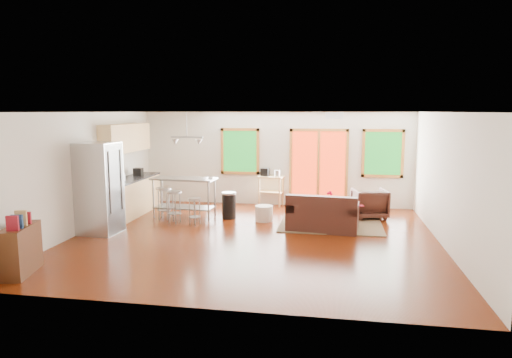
% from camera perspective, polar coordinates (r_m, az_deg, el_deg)
% --- Properties ---
extents(floor, '(7.50, 7.00, 0.02)m').
position_cam_1_polar(floor, '(9.58, -0.31, -7.44)').
color(floor, '#3D1103').
rests_on(floor, ground).
extents(ceiling, '(7.50, 7.00, 0.02)m').
position_cam_1_polar(ceiling, '(9.22, -0.32, 8.43)').
color(ceiling, white).
rests_on(ceiling, ground).
extents(back_wall, '(7.50, 0.02, 2.60)m').
position_cam_1_polar(back_wall, '(12.76, 2.44, 2.54)').
color(back_wall, silver).
rests_on(back_wall, ground).
extents(left_wall, '(0.02, 7.00, 2.60)m').
position_cam_1_polar(left_wall, '(10.63, -20.70, 0.80)').
color(left_wall, silver).
rests_on(left_wall, ground).
extents(right_wall, '(0.02, 7.00, 2.60)m').
position_cam_1_polar(right_wall, '(9.42, 22.83, -0.23)').
color(right_wall, silver).
rests_on(right_wall, ground).
extents(front_wall, '(7.50, 0.02, 2.60)m').
position_cam_1_polar(front_wall, '(5.94, -6.24, -4.39)').
color(front_wall, silver).
rests_on(front_wall, ground).
extents(window_left, '(1.10, 0.05, 1.30)m').
position_cam_1_polar(window_left, '(12.85, -2.02, 3.48)').
color(window_left, '#115116').
rests_on(window_left, back_wall).
extents(french_doors, '(1.60, 0.05, 2.10)m').
position_cam_1_polar(french_doors, '(12.63, 7.81, 1.50)').
color(french_doors, '#A8250B').
rests_on(french_doors, back_wall).
extents(window_right, '(1.10, 0.05, 1.30)m').
position_cam_1_polar(window_right, '(12.65, 15.57, 3.10)').
color(window_right, '#115116').
rests_on(window_right, back_wall).
extents(rug, '(2.34, 1.80, 0.02)m').
position_cam_1_polar(rug, '(10.79, 9.32, -5.61)').
color(rug, '#465C3C').
rests_on(rug, floor).
extents(loveseat, '(1.61, 1.01, 0.82)m').
position_cam_1_polar(loveseat, '(10.24, 8.32, -4.56)').
color(loveseat, black).
rests_on(loveseat, floor).
extents(coffee_table, '(1.25, 1.01, 0.43)m').
position_cam_1_polar(coffee_table, '(11.22, 10.03, -3.19)').
color(coffee_table, '#3D1E0C').
rests_on(coffee_table, floor).
extents(armchair, '(0.91, 0.87, 0.80)m').
position_cam_1_polar(armchair, '(11.59, 14.01, -2.80)').
color(armchair, black).
rests_on(armchair, floor).
extents(ottoman, '(0.59, 0.59, 0.35)m').
position_cam_1_polar(ottoman, '(11.60, 6.50, -3.72)').
color(ottoman, black).
rests_on(ottoman, floor).
extents(pouf, '(0.56, 0.56, 0.37)m').
position_cam_1_polar(pouf, '(10.98, 1.01, -4.32)').
color(pouf, beige).
rests_on(pouf, floor).
extents(vase, '(0.24, 0.24, 0.31)m').
position_cam_1_polar(vase, '(11.15, 9.18, -2.51)').
color(vase, silver).
rests_on(vase, coffee_table).
extents(book, '(0.21, 0.06, 0.28)m').
position_cam_1_polar(book, '(11.00, 12.23, -2.60)').
color(book, maroon).
rests_on(book, coffee_table).
extents(cabinets, '(0.64, 2.24, 2.30)m').
position_cam_1_polar(cabinets, '(12.04, -15.41, 0.10)').
color(cabinets, tan).
rests_on(cabinets, floor).
extents(refrigerator, '(0.84, 0.80, 1.96)m').
position_cam_1_polar(refrigerator, '(10.35, -18.99, -1.09)').
color(refrigerator, '#B7BABC').
rests_on(refrigerator, floor).
extents(island, '(1.61, 0.73, 1.00)m').
position_cam_1_polar(island, '(11.38, -8.97, -1.41)').
color(island, '#B7BABC').
rests_on(island, floor).
extents(cup, '(0.12, 0.10, 0.11)m').
position_cam_1_polar(cup, '(11.14, -5.71, 0.11)').
color(cup, white).
rests_on(cup, island).
extents(bar_stool_a, '(0.40, 0.40, 0.78)m').
position_cam_1_polar(bar_stool_a, '(11.28, -11.45, -2.09)').
color(bar_stool_a, '#B7BABC').
rests_on(bar_stool_a, floor).
extents(bar_stool_b, '(0.43, 0.43, 0.76)m').
position_cam_1_polar(bar_stool_b, '(10.89, -10.21, -2.53)').
color(bar_stool_b, '#B7BABC').
rests_on(bar_stool_b, floor).
extents(bar_stool_c, '(0.40, 0.40, 0.64)m').
position_cam_1_polar(bar_stool_c, '(10.62, -7.69, -3.24)').
color(bar_stool_c, '#B7BABC').
rests_on(bar_stool_c, floor).
extents(trash_can, '(0.38, 0.38, 0.65)m').
position_cam_1_polar(trash_can, '(11.25, -3.40, -3.28)').
color(trash_can, black).
rests_on(trash_can, floor).
extents(kitchen_cart, '(0.75, 0.55, 1.04)m').
position_cam_1_polar(kitchen_cart, '(12.69, 1.82, -0.16)').
color(kitchen_cart, tan).
rests_on(kitchen_cart, floor).
extents(bookshelf, '(0.54, 0.95, 1.05)m').
position_cam_1_polar(bookshelf, '(8.36, -27.38, -7.79)').
color(bookshelf, '#3D1E0C').
rests_on(bookshelf, floor).
extents(ceiling_flush, '(0.35, 0.35, 0.12)m').
position_cam_1_polar(ceiling_flush, '(9.68, 9.78, 7.84)').
color(ceiling_flush, white).
rests_on(ceiling_flush, ceiling).
extents(pendant_light, '(0.80, 0.18, 0.79)m').
position_cam_1_polar(pendant_light, '(11.17, -8.63, 4.68)').
color(pendant_light, gray).
rests_on(pendant_light, ceiling).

